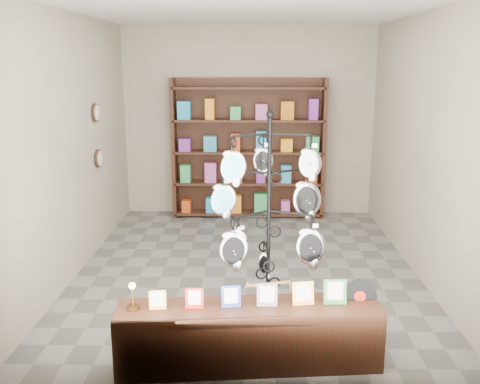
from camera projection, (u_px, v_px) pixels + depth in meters
The scene contains 6 objects.
ground at pixel (247, 267), 6.51m from camera, with size 5.00×5.00×0.00m, color slate.
room_envelope at pixel (247, 115), 6.07m from camera, with size 5.00×5.00×5.00m.
display_tree at pixel (269, 211), 4.60m from camera, with size 1.05×0.99×2.05m.
front_shelf at pixel (249, 335), 4.36m from camera, with size 2.17×0.63×0.76m.
back_shelving at pixel (248, 153), 8.50m from camera, with size 2.42×0.36×2.20m.
wall_clocks at pixel (97, 136), 6.98m from camera, with size 0.03×0.24×0.84m.
Camera 1 is at (0.05, -6.11, 2.43)m, focal length 40.00 mm.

